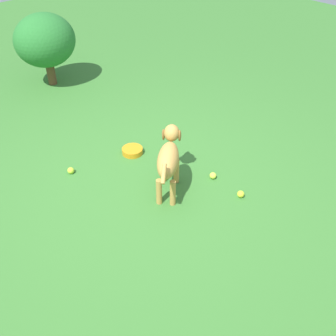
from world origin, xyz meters
name	(u,v)px	position (x,y,z in m)	size (l,w,h in m)	color
ground	(145,190)	(0.00, 0.00, 0.00)	(14.00, 14.00, 0.00)	#38722D
dog	(169,158)	(-0.18, 0.14, 0.36)	(0.65, 0.56, 0.55)	#C69347
tennis_ball_0	(241,194)	(-0.58, 0.68, 0.03)	(0.07, 0.07, 0.07)	yellow
tennis_ball_1	(213,176)	(-0.60, 0.32, 0.03)	(0.07, 0.07, 0.07)	#D1E341
tennis_ball_2	(71,171)	(0.36, -0.71, 0.03)	(0.07, 0.07, 0.07)	#C5E135
water_bowl	(132,151)	(-0.30, -0.55, 0.03)	(0.22, 0.22, 0.06)	orange
shrub_near	(45,41)	(-0.57, -2.62, 0.61)	(0.81, 0.73, 0.96)	brown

